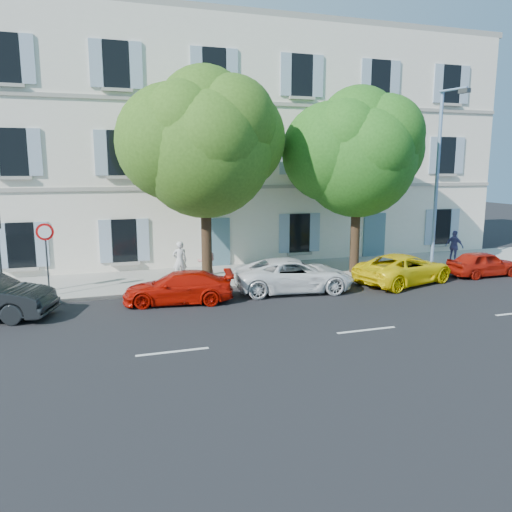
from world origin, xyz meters
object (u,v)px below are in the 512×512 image
object	(u,v)px
tree_left	(205,150)
street_lamp	(440,171)
tree_right	(358,159)
car_red_coupe	(178,287)
pedestrian_b	(207,262)
car_white_coupe	(294,275)
pedestrian_a	(180,261)
car_yellow_supercar	(404,269)
car_red_hatchback	(483,264)
pedestrian_c	(454,246)
road_sign	(46,244)

from	to	relation	value
tree_left	street_lamp	size ratio (longest dim) A/B	1.04
tree_right	tree_left	bearing A→B (deg)	-179.58
car_red_coupe	tree_left	size ratio (longest dim) A/B	0.47
tree_right	pedestrian_b	world-z (taller)	tree_right
car_white_coupe	pedestrian_a	size ratio (longest dim) A/B	2.83
street_lamp	car_yellow_supercar	bearing A→B (deg)	-151.60
car_red_hatchback	pedestrian_a	world-z (taller)	pedestrian_a
tree_right	pedestrian_c	xyz separation A→B (m)	(6.06, 0.59, -4.35)
car_yellow_supercar	car_red_hatchback	distance (m)	4.36
tree_left	road_sign	distance (m)	7.10
street_lamp	pedestrian_a	size ratio (longest dim) A/B	4.81
car_red_coupe	car_yellow_supercar	xyz separation A→B (m)	(9.79, 0.11, 0.06)
pedestrian_c	car_white_coupe	bearing A→B (deg)	81.71
car_red_coupe	tree_left	world-z (taller)	tree_left
pedestrian_b	tree_right	bearing A→B (deg)	-170.19
car_red_coupe	car_white_coupe	xyz separation A→B (m)	(4.74, 0.29, 0.09)
car_yellow_supercar	pedestrian_a	size ratio (longest dim) A/B	2.74
street_lamp	pedestrian_c	size ratio (longest dim) A/B	5.04
car_red_coupe	car_white_coupe	size ratio (longest dim) A/B	0.84
car_white_coupe	pedestrian_b	world-z (taller)	pedestrian_b
pedestrian_c	tree_left	bearing A→B (deg)	70.01
road_sign	pedestrian_c	distance (m)	19.27
car_yellow_supercar	tree_right	xyz separation A→B (m)	(-1.25, 2.14, 4.67)
car_red_hatchback	pedestrian_b	distance (m)	12.71
pedestrian_b	pedestrian_c	world-z (taller)	pedestrian_b
tree_right	pedestrian_a	bearing A→B (deg)	174.34
car_yellow_supercar	road_sign	distance (m)	14.58
car_white_coupe	tree_left	size ratio (longest dim) A/B	0.57
car_yellow_supercar	pedestrian_b	distance (m)	8.52
tree_left	car_white_coupe	bearing A→B (deg)	-31.15
car_red_coupe	street_lamp	size ratio (longest dim) A/B	0.49
car_yellow_supercar	pedestrian_c	distance (m)	5.54
tree_left	pedestrian_c	xyz separation A→B (m)	(13.03, 0.64, -4.68)
car_white_coupe	street_lamp	distance (m)	8.79
tree_right	road_sign	bearing A→B (deg)	-178.54
car_red_coupe	car_red_hatchback	xyz separation A→B (m)	(14.14, 0.26, -0.00)
car_yellow_supercar	pedestrian_a	xyz separation A→B (m)	(-9.22, 2.93, 0.35)
tree_left	car_red_coupe	bearing A→B (deg)	-125.49
car_red_hatchback	pedestrian_a	bearing A→B (deg)	78.29
car_red_hatchback	street_lamp	bearing A→B (deg)	54.01
car_yellow_supercar	tree_right	bearing A→B (deg)	12.94
tree_left	road_sign	xyz separation A→B (m)	(-6.17, -0.28, -3.49)
car_red_coupe	street_lamp	bearing A→B (deg)	106.35
road_sign	pedestrian_b	xyz separation A→B (m)	(6.25, 0.68, -1.18)
pedestrian_c	tree_right	bearing A→B (deg)	72.75
car_red_coupe	tree_right	bearing A→B (deg)	114.10
car_white_coupe	road_sign	distance (m)	9.60
car_yellow_supercar	pedestrian_c	xyz separation A→B (m)	(4.81, 2.73, 0.31)
car_white_coupe	car_red_hatchback	world-z (taller)	car_white_coupe
car_white_coupe	road_sign	xyz separation A→B (m)	(-9.34, 1.63, 1.48)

